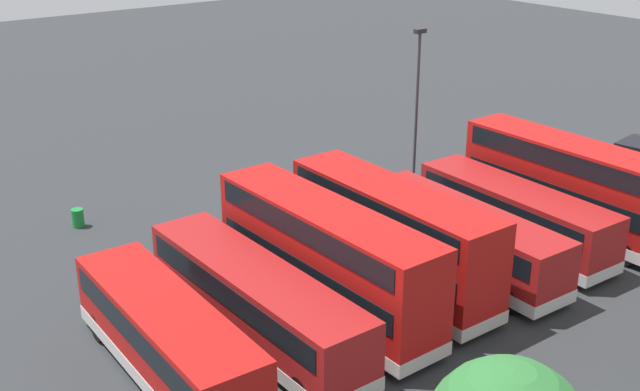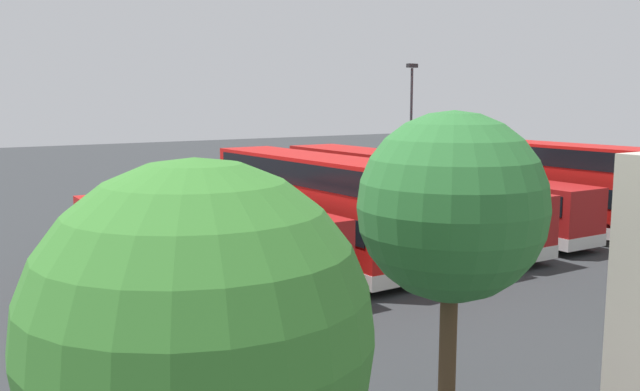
# 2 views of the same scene
# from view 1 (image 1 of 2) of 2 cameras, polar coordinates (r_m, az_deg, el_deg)

# --- Properties ---
(ground_plane) EXTENTS (140.00, 140.00, 0.00)m
(ground_plane) POSITION_cam_1_polar(r_m,az_deg,el_deg) (42.86, -1.89, -0.66)
(ground_plane) COLOR #2D3033
(bus_single_deck_near_end) EXTENTS (2.82, 10.16, 2.95)m
(bus_single_deck_near_end) POSITION_cam_1_polar(r_m,az_deg,el_deg) (44.50, 19.31, 1.17)
(bus_single_deck_near_end) COLOR #A51919
(bus_single_deck_near_end) RESTS_ON ground
(bus_double_decker_second) EXTENTS (2.65, 11.26, 4.55)m
(bus_double_decker_second) POSITION_cam_1_polar(r_m,az_deg,el_deg) (40.83, 17.31, 0.85)
(bus_double_decker_second) COLOR #B71411
(bus_double_decker_second) RESTS_ON ground
(bus_single_deck_third) EXTENTS (2.87, 10.49, 2.95)m
(bus_single_deck_third) POSITION_cam_1_polar(r_m,az_deg,el_deg) (38.58, 13.76, -1.32)
(bus_single_deck_third) COLOR #A51919
(bus_single_deck_third) RESTS_ON ground
(bus_single_deck_fourth) EXTENTS (2.84, 10.64, 2.95)m
(bus_single_deck_fourth) POSITION_cam_1_polar(r_m,az_deg,el_deg) (35.75, 10.17, -2.92)
(bus_single_deck_fourth) COLOR #A51919
(bus_single_deck_fourth) RESTS_ON ground
(bus_double_decker_fifth) EXTENTS (2.64, 10.83, 4.55)m
(bus_double_decker_fifth) POSITION_cam_1_polar(r_m,az_deg,el_deg) (33.48, 5.18, -2.85)
(bus_double_decker_fifth) COLOR #B71411
(bus_double_decker_fifth) RESTS_ON ground
(bus_double_decker_sixth) EXTENTS (2.78, 11.54, 4.55)m
(bus_double_decker_sixth) POSITION_cam_1_polar(r_m,az_deg,el_deg) (31.50, 0.39, -4.40)
(bus_double_decker_sixth) COLOR #B71411
(bus_double_decker_sixth) RESTS_ON ground
(bus_single_deck_seventh) EXTENTS (2.70, 11.81, 2.95)m
(bus_single_deck_seventh) POSITION_cam_1_polar(r_m,az_deg,el_deg) (30.20, -4.66, -7.47)
(bus_single_deck_seventh) COLOR #A51919
(bus_single_deck_seventh) RESTS_ON ground
(bus_single_deck_far_end) EXTENTS (2.92, 10.49, 2.95)m
(bus_single_deck_far_end) POSITION_cam_1_polar(r_m,az_deg,el_deg) (28.37, -10.95, -9.93)
(bus_single_deck_far_end) COLOR #B71411
(bus_single_deck_far_end) RESTS_ON ground
(car_hatchback_silver) EXTENTS (4.32, 2.90, 1.43)m
(car_hatchback_silver) POSITION_cam_1_polar(r_m,az_deg,el_deg) (43.49, 1.94, 0.67)
(car_hatchback_silver) COLOR silver
(car_hatchback_silver) RESTS_ON ground
(lamp_post_tall) EXTENTS (0.70, 0.30, 8.93)m
(lamp_post_tall) POSITION_cam_1_polar(r_m,az_deg,el_deg) (44.24, 6.97, 6.96)
(lamp_post_tall) COLOR #38383D
(lamp_post_tall) RESTS_ON ground
(waste_bin_yellow) EXTENTS (0.60, 0.60, 0.95)m
(waste_bin_yellow) POSITION_cam_1_polar(r_m,az_deg,el_deg) (41.79, -16.97, -1.55)
(waste_bin_yellow) COLOR #197F33
(waste_bin_yellow) RESTS_ON ground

